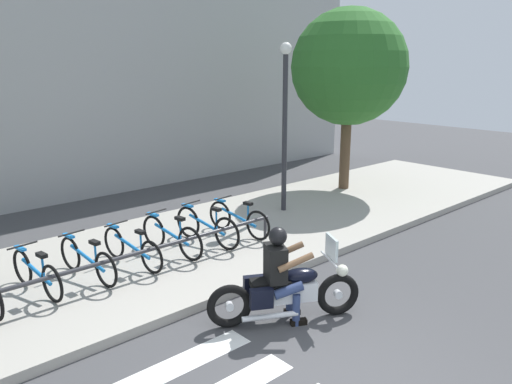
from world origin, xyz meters
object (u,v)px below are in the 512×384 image
object	(u,v)px
motorcycle	(286,291)
street_lamp	(285,114)
bike_rack	(125,258)
bicycle_5	(171,236)
tree_near_rack	(349,68)
bicycle_7	(238,219)
bicycle_6	(207,226)
rider	(281,268)
bicycle_3	(87,260)
bicycle_4	(132,248)
bicycle_2	(36,273)

from	to	relation	value
motorcycle	street_lamp	world-z (taller)	street_lamp
motorcycle	bike_rack	world-z (taller)	motorcycle
bicycle_5	tree_near_rack	size ratio (longest dim) A/B	0.33
bicycle_7	tree_near_rack	distance (m)	5.79
bicycle_6	bike_rack	size ratio (longest dim) A/B	0.28
rider	tree_near_rack	bearing A→B (deg)	31.62
bicycle_7	street_lamp	xyz separation A→B (m)	(1.98, 0.64, 2.00)
bike_rack	bicycle_3	bearing A→B (deg)	126.43
bicycle_4	bicycle_6	world-z (taller)	bicycle_6
bicycle_3	bicycle_4	world-z (taller)	bicycle_3
bicycle_2	tree_near_rack	distance (m)	9.48
motorcycle	rider	size ratio (longest dim) A/B	1.43
motorcycle	street_lamp	xyz separation A→B (m)	(3.60, 3.65, 2.04)
bike_rack	tree_near_rack	distance (m)	8.39
tree_near_rack	bicycle_4	bearing A→B (deg)	-171.84
motorcycle	bicycle_7	size ratio (longest dim) A/B	1.22
motorcycle	bicycle_6	distance (m)	3.11
bike_rack	street_lamp	xyz separation A→B (m)	(4.85, 1.20, 1.92)
bicycle_6	tree_near_rack	size ratio (longest dim) A/B	0.34
motorcycle	bicycle_5	bearing A→B (deg)	90.35
bicycle_3	bicycle_6	xyz separation A→B (m)	(2.45, -0.00, 0.03)
bicycle_2	bicycle_6	bearing A→B (deg)	-0.01
bike_rack	motorcycle	bearing A→B (deg)	-63.04
bike_rack	street_lamp	world-z (taller)	street_lamp
motorcycle	bicycle_6	size ratio (longest dim) A/B	1.18
bicycle_5	bicycle_7	size ratio (longest dim) A/B	1.00
bicycle_5	bicycle_7	bearing A→B (deg)	0.02
bicycle_5	tree_near_rack	bearing A→B (deg)	9.19
bicycle_2	bike_rack	bearing A→B (deg)	-24.31
bicycle_7	street_lamp	size ratio (longest dim) A/B	0.41
bicycle_2	bicycle_3	world-z (taller)	bicycle_3
tree_near_rack	bicycle_7	bearing A→B (deg)	-167.79
motorcycle	bicycle_4	xyz separation A→B (m)	(-0.84, 3.00, 0.02)
street_lamp	rider	bearing A→B (deg)	-135.47
street_lamp	tree_near_rack	xyz separation A→B (m)	(2.84, 0.40, 1.02)
bike_rack	bicycle_4	bearing A→B (deg)	53.68
motorcycle	tree_near_rack	size ratio (longest dim) A/B	0.40
bicycle_2	bicycle_7	size ratio (longest dim) A/B	0.92
bicycle_4	bicycle_7	distance (m)	2.45
rider	street_lamp	xyz separation A→B (m)	(3.67, 3.61, 1.67)
bicycle_2	street_lamp	size ratio (longest dim) A/B	0.38
bicycle_7	tree_near_rack	xyz separation A→B (m)	(4.82, 1.04, 3.02)
motorcycle	rider	xyz separation A→B (m)	(-0.07, 0.04, 0.37)
rider	bicycle_3	xyz separation A→B (m)	(-1.59, 2.96, -0.34)
bicycle_2	bicycle_3	size ratio (longest dim) A/B	0.92
bicycle_3	tree_near_rack	xyz separation A→B (m)	(8.10, 1.04, 3.03)
rider	bicycle_5	distance (m)	2.98
bicycle_7	bike_rack	xyz separation A→B (m)	(-2.86, -0.55, 0.08)
bicycle_4	bicycle_7	world-z (taller)	bicycle_7
bicycle_6	bicycle_7	distance (m)	0.82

